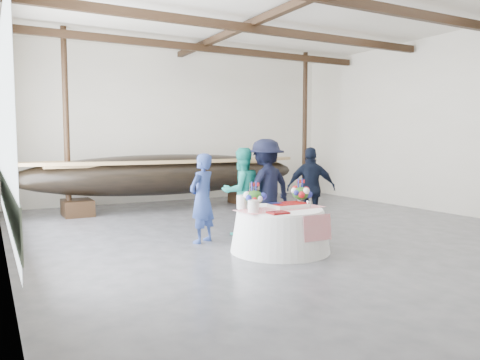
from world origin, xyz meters
TOP-DOWN VIEW (x-y plane):
  - floor at (0.00, 0.00)m, footprint 10.00×12.00m
  - wall_back at (0.00, 6.00)m, footprint 10.00×0.02m
  - wall_left at (-5.00, 0.00)m, footprint 0.02×12.00m
  - wall_right at (5.00, 0.00)m, footprint 0.02×12.00m
  - pavilion_structure at (0.00, 0.76)m, footprint 9.80×11.76m
  - open_bay at (-4.95, 1.00)m, footprint 0.03×7.00m
  - longboat_display at (-0.96, 4.35)m, footprint 7.80×1.56m
  - banquet_table at (-0.96, -1.05)m, footprint 1.66×1.66m
  - tabletop_items at (-0.96, -0.93)m, footprint 1.57×0.95m
  - guest_woman_blue at (-1.83, 0.17)m, footprint 0.70×0.62m
  - guest_woman_teal at (-0.87, 0.44)m, footprint 0.84×0.67m
  - guest_man_left at (-0.45, 0.24)m, footprint 1.33×0.93m
  - guest_man_right at (0.65, 0.24)m, footprint 1.07×0.86m

SIDE VIEW (x-z plane):
  - floor at x=0.00m, z-range -0.01..0.01m
  - banquet_table at x=-0.96m, z-range 0.00..0.71m
  - guest_woman_blue at x=-1.83m, z-range 0.00..1.61m
  - guest_woman_teal at x=-0.87m, z-range 0.00..1.70m
  - guest_man_right at x=0.65m, z-range 0.00..1.70m
  - tabletop_items at x=-0.96m, z-range 0.66..1.06m
  - longboat_display at x=-0.96m, z-range 0.20..1.67m
  - guest_man_left at x=-0.45m, z-range 0.00..1.87m
  - open_bay at x=-4.95m, z-range 0.23..3.43m
  - wall_back at x=0.00m, z-range 0.00..4.50m
  - wall_left at x=-5.00m, z-range 0.00..4.50m
  - wall_right at x=5.00m, z-range 0.00..4.50m
  - pavilion_structure at x=0.00m, z-range 1.75..6.25m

